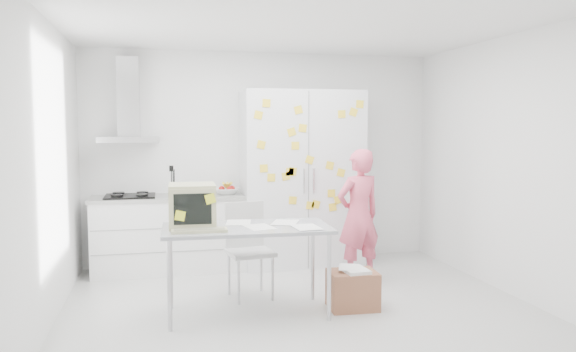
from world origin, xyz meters
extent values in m
cube|color=silver|center=(0.00, 0.00, -0.01)|extent=(4.50, 4.00, 0.02)
cube|color=white|center=(0.00, 2.00, 1.35)|extent=(4.50, 0.02, 2.70)
cube|color=white|center=(-2.25, 0.00, 1.35)|extent=(0.02, 4.00, 2.70)
cube|color=white|center=(2.25, 0.00, 1.35)|extent=(0.02, 4.00, 2.70)
cube|color=white|center=(0.00, 0.00, 2.70)|extent=(4.50, 4.00, 0.02)
cube|color=white|center=(-1.20, 1.70, 0.44)|extent=(1.80, 0.60, 0.88)
cube|color=gray|center=(-1.20, 1.40, 0.58)|extent=(1.76, 0.01, 0.01)
cube|color=gray|center=(-1.20, 1.40, 0.30)|extent=(1.76, 0.01, 0.01)
cube|color=#9E9E99|center=(-1.20, 1.70, 0.90)|extent=(1.84, 0.63, 0.04)
cube|color=black|center=(-1.65, 1.70, 0.93)|extent=(0.58, 0.50, 0.03)
cylinder|color=black|center=(-1.79, 1.58, 0.95)|extent=(0.14, 0.14, 0.02)
cylinder|color=black|center=(-1.51, 1.58, 0.95)|extent=(0.14, 0.14, 0.02)
cylinder|color=black|center=(-1.79, 1.82, 0.95)|extent=(0.14, 0.14, 0.02)
cylinder|color=black|center=(-1.51, 1.82, 0.95)|extent=(0.14, 0.14, 0.02)
cylinder|color=silver|center=(-1.15, 1.70, 0.99)|extent=(0.10, 0.10, 0.14)
cylinder|color=black|center=(-1.16, 1.71, 1.09)|extent=(0.01, 0.01, 0.30)
cylinder|color=black|center=(-1.13, 1.69, 1.09)|extent=(0.01, 0.01, 0.30)
cylinder|color=black|center=(-1.15, 1.72, 1.09)|extent=(0.01, 0.01, 0.30)
cube|color=black|center=(-1.16, 1.71, 1.25)|extent=(0.05, 0.01, 0.07)
imported|color=white|center=(-0.50, 1.70, 0.96)|extent=(0.31, 0.31, 0.08)
sphere|color=#B2140F|center=(-0.56, 1.72, 0.99)|extent=(0.08, 0.08, 0.08)
sphere|color=#B2140F|center=(-0.47, 1.65, 0.99)|extent=(0.08, 0.08, 0.08)
sphere|color=#B2140F|center=(-0.43, 1.74, 0.99)|extent=(0.08, 0.08, 0.08)
cylinder|color=yellow|center=(-0.52, 1.72, 1.03)|extent=(0.09, 0.17, 0.10)
cylinder|color=yellow|center=(-0.49, 1.72, 1.03)|extent=(0.04, 0.17, 0.10)
cylinder|color=yellow|center=(-0.47, 1.72, 1.03)|extent=(0.08, 0.17, 0.10)
cube|color=silver|center=(-1.65, 1.75, 1.60)|extent=(0.70, 0.48, 0.07)
cube|color=silver|center=(-1.65, 1.87, 2.10)|extent=(0.26, 0.24, 0.95)
cube|color=silver|center=(0.45, 1.68, 1.10)|extent=(1.50, 0.65, 2.20)
cube|color=slate|center=(0.45, 1.35, 1.10)|extent=(0.01, 0.01, 2.16)
cube|color=silver|center=(0.39, 1.34, 1.10)|extent=(0.02, 0.02, 0.30)
cube|color=silver|center=(0.51, 1.34, 1.10)|extent=(0.02, 0.02, 0.30)
cube|color=yellow|center=(0.86, 1.34, 1.90)|extent=(0.10, 0.00, 0.10)
cube|color=yellow|center=(1.01, 1.34, 1.93)|extent=(0.12, 0.00, 0.12)
cube|color=yellow|center=(1.12, 1.34, 1.05)|extent=(0.12, 0.00, 0.12)
cube|color=yellow|center=(0.22, 1.34, 1.21)|extent=(0.10, 0.00, 0.10)
cube|color=yellow|center=(0.46, 1.34, 1.35)|extent=(0.12, 0.00, 0.12)
cube|color=yellow|center=(0.83, 1.34, 0.86)|extent=(0.12, 0.00, 0.12)
cube|color=yellow|center=(0.25, 1.34, 0.87)|extent=(0.10, 0.00, 0.10)
cube|color=yellow|center=(0.32, 1.34, 1.95)|extent=(0.12, 0.00, 0.12)
cube|color=yellow|center=(0.54, 1.34, 0.81)|extent=(0.12, 0.00, 0.12)
cube|color=yellow|center=(0.86, 1.34, 1.19)|extent=(0.12, 0.00, 0.12)
cube|color=yellow|center=(0.74, 1.34, 0.94)|extent=(0.10, 0.00, 0.10)
cube|color=yellow|center=(0.24, 1.34, 1.69)|extent=(0.12, 0.00, 0.12)
cube|color=yellow|center=(-0.01, 1.34, 1.15)|extent=(0.10, 0.00, 0.10)
cube|color=yellow|center=(-0.10, 1.34, 1.26)|extent=(0.10, 0.00, 0.10)
cube|color=yellow|center=(-0.16, 1.34, 1.89)|extent=(0.11, 0.00, 0.11)
cube|color=yellow|center=(0.38, 1.34, 0.59)|extent=(0.10, 0.00, 0.10)
cube|color=yellow|center=(0.25, 1.34, 1.22)|extent=(0.11, 0.00, 0.11)
cube|color=yellow|center=(0.99, 1.34, 0.59)|extent=(0.11, 0.00, 0.11)
cube|color=yellow|center=(1.09, 1.34, 2.03)|extent=(0.10, 0.00, 0.10)
cube|color=yellow|center=(0.28, 1.34, 1.53)|extent=(0.10, 0.00, 0.10)
cube|color=yellow|center=(0.17, 1.34, 1.16)|extent=(0.11, 0.00, 0.11)
cube|color=yellow|center=(0.63, 1.34, 0.52)|extent=(0.10, 0.00, 0.10)
cube|color=yellow|center=(-0.07, 1.34, 2.03)|extent=(0.10, 0.00, 0.10)
cube|color=yellow|center=(-0.13, 1.34, 1.54)|extent=(0.12, 0.00, 0.12)
cube|color=yellow|center=(0.76, 1.34, 0.77)|extent=(0.11, 0.00, 0.11)
cube|color=yellow|center=(0.37, 1.34, 1.73)|extent=(0.11, 0.00, 0.11)
cube|color=yellow|center=(0.72, 1.34, 1.28)|extent=(0.11, 0.00, 0.11)
cube|color=yellow|center=(0.47, 1.34, 0.80)|extent=(0.11, 0.00, 0.11)
imported|color=#E75974|center=(0.87, 0.75, 0.75)|extent=(0.62, 0.49, 1.51)
cube|color=#A1A4AC|center=(-0.53, -0.08, 0.81)|extent=(1.57, 0.83, 0.03)
cylinder|color=#B7B6BB|center=(-1.24, -0.38, 0.40)|extent=(0.04, 0.04, 0.79)
cylinder|color=#B7B6BB|center=(0.17, -0.43, 0.40)|extent=(0.04, 0.04, 0.79)
cylinder|color=#B7B6BB|center=(-1.22, 0.26, 0.40)|extent=(0.04, 0.04, 0.79)
cylinder|color=#B7B6BB|center=(0.19, 0.21, 0.40)|extent=(0.04, 0.04, 0.79)
cube|color=beige|center=(-1.02, 0.02, 1.03)|extent=(0.43, 0.45, 0.40)
cube|color=beige|center=(-1.03, -0.21, 1.03)|extent=(0.40, 0.03, 0.35)
cube|color=black|center=(-1.03, -0.22, 1.03)|extent=(0.33, 0.02, 0.27)
cube|color=#F4FF2E|center=(-1.14, -0.22, 0.97)|extent=(0.10, 0.01, 0.10)
cube|color=#F4FF2E|center=(-0.87, -0.23, 1.12)|extent=(0.10, 0.01, 0.10)
cube|color=beige|center=(-0.97, -0.26, 0.84)|extent=(0.49, 0.18, 0.03)
cube|color=gray|center=(-0.97, -0.26, 0.86)|extent=(0.44, 0.14, 0.01)
cube|color=white|center=(-0.42, -0.14, 0.83)|extent=(0.29, 0.37, 0.00)
cube|color=white|center=(-0.14, 0.03, 0.83)|extent=(0.34, 0.39, 0.00)
cube|color=white|center=(0.00, -0.27, 0.84)|extent=(0.25, 0.34, 0.00)
cube|color=white|center=(-0.57, 0.14, 0.83)|extent=(0.29, 0.36, 0.00)
cube|color=silver|center=(-0.42, 0.41, 0.47)|extent=(0.50, 0.50, 0.04)
cube|color=silver|center=(-0.45, 0.61, 0.73)|extent=(0.42, 0.09, 0.48)
cylinder|color=silver|center=(-0.57, 0.21, 0.22)|extent=(0.03, 0.03, 0.45)
cylinder|color=silver|center=(-0.22, 0.26, 0.22)|extent=(0.03, 0.03, 0.45)
cylinder|color=silver|center=(-0.62, 0.56, 0.22)|extent=(0.03, 0.03, 0.45)
cylinder|color=silver|center=(-0.27, 0.61, 0.22)|extent=(0.03, 0.03, 0.45)
cube|color=#915B3F|center=(0.49, -0.15, 0.18)|extent=(0.47, 0.39, 0.36)
cube|color=silver|center=(0.51, -0.17, 0.38)|extent=(0.24, 0.31, 0.03)
cube|color=silver|center=(0.46, -0.12, 0.40)|extent=(0.27, 0.32, 0.00)
camera|label=1|loc=(-1.31, -5.16, 1.75)|focal=35.00mm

